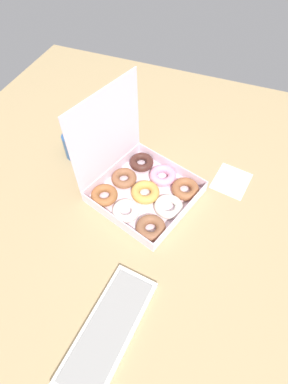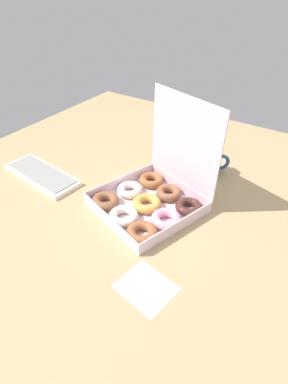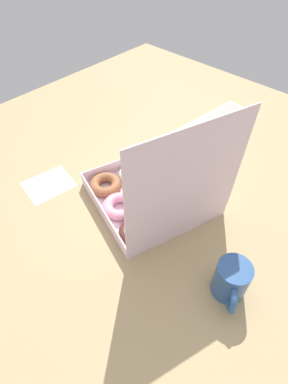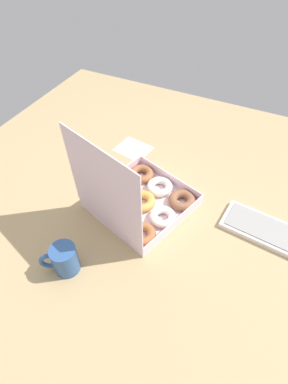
% 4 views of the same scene
% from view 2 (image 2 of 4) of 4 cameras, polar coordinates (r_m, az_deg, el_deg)
% --- Properties ---
extents(ground_plane, '(1.80, 1.80, 0.02)m').
position_cam_2_polar(ground_plane, '(1.14, -0.11, -2.20)').
color(ground_plane, tan).
extents(donut_box, '(0.42, 0.42, 0.38)m').
position_cam_2_polar(donut_box, '(1.08, 1.16, -1.12)').
color(donut_box, white).
rests_on(donut_box, ground_plane).
extents(keyboard, '(0.37, 0.17, 0.02)m').
position_cam_2_polar(keyboard, '(1.33, -18.88, 3.15)').
color(keyboard, white).
rests_on(keyboard, ground_plane).
extents(coffee_mug, '(0.11, 0.09, 0.10)m').
position_cam_2_polar(coffee_mug, '(1.29, 12.76, 5.62)').
color(coffee_mug, '#305792').
rests_on(coffee_mug, ground_plane).
extents(paper_napkin, '(0.17, 0.15, 0.00)m').
position_cam_2_polar(paper_napkin, '(0.87, 0.40, -17.69)').
color(paper_napkin, white).
rests_on(paper_napkin, ground_plane).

